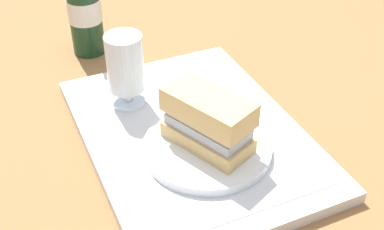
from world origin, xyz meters
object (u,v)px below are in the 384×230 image
(beer_glass, at_px, (126,68))
(beer_bottle, at_px, (84,3))
(plate, at_px, (206,148))
(sandwich, at_px, (205,120))

(beer_glass, distance_m, beer_bottle, 0.23)
(plate, xyz_separation_m, beer_glass, (0.16, 0.06, 0.06))
(plate, relative_size, sandwich, 1.31)
(beer_bottle, bearing_deg, sandwich, -170.12)
(plate, bearing_deg, beer_bottle, 10.00)
(plate, height_order, beer_bottle, beer_bottle)
(plate, relative_size, beer_glass, 1.52)
(sandwich, bearing_deg, beer_bottle, -13.81)
(beer_glass, bearing_deg, plate, -158.58)
(beer_bottle, bearing_deg, beer_glass, -178.60)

